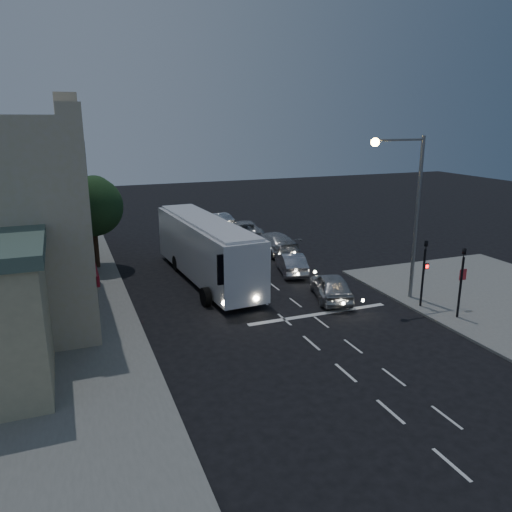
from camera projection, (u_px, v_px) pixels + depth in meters
name	position (u px, v px, depth m)	size (l,w,h in m)	color
ground	(302.00, 335.00, 23.84)	(120.00, 120.00, 0.00)	black
sidewalk_far	(14.00, 312.00, 26.44)	(12.00, 50.00, 0.12)	slate
road_markings	(296.00, 307.00, 27.26)	(8.00, 30.55, 0.01)	silver
tour_bus	(206.00, 248.00, 31.41)	(3.52, 12.94, 3.93)	silver
car_suv	(331.00, 286.00, 28.36)	(1.81, 4.50, 1.53)	#B3B3B3
car_sedan_a	(291.00, 263.00, 33.20)	(1.47, 4.22, 1.39)	#A8A8AE
car_sedan_b	(271.00, 243.00, 38.24)	(2.27, 5.57, 1.62)	#B0B0B0
car_sedan_c	(244.00, 229.00, 43.02)	(2.58, 5.59, 1.55)	#AAAAAA
car_extra	(219.00, 220.00, 47.64)	(1.43, 4.09, 1.35)	silver
traffic_signal_main	(424.00, 265.00, 26.57)	(0.25, 0.35, 4.10)	black
traffic_signal_side	(462.00, 274.00, 25.04)	(0.18, 0.15, 4.10)	black
regulatory_sign	(462.00, 282.00, 26.47)	(0.45, 0.12, 2.20)	slate
streetlight	(408.00, 200.00, 26.88)	(3.32, 0.44, 9.00)	slate
low_building_north	(13.00, 213.00, 36.16)	(9.40, 9.40, 6.50)	gray
street_tree	(92.00, 204.00, 33.26)	(4.00, 4.00, 6.20)	black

